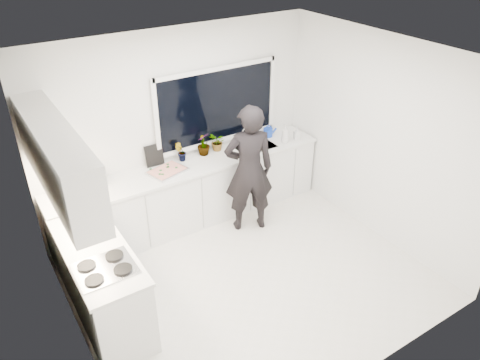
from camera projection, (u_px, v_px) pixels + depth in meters
floor at (249, 277)px, 5.78m from camera, size 4.00×3.50×0.02m
wall_back at (178, 127)px, 6.37m from camera, size 4.00×0.02×2.70m
wall_left at (63, 245)px, 4.15m from camera, size 0.02×3.50×2.70m
wall_right at (380, 140)px, 6.03m from camera, size 0.02×3.50×2.70m
ceiling at (252, 59)px, 4.40m from camera, size 4.00×3.50×0.02m
window at (217, 106)px, 6.52m from camera, size 1.80×0.02×1.00m
base_cabinets_back at (192, 194)px, 6.60m from camera, size 3.92×0.58×0.88m
base_cabinets_left at (103, 285)px, 5.02m from camera, size 0.58×1.60×0.88m
countertop_back at (191, 166)px, 6.36m from camera, size 3.94×0.62×0.04m
countertop_left at (96, 251)px, 4.79m from camera, size 0.62×1.60×0.04m
upper_cabinets at (57, 159)px, 4.51m from camera, size 0.34×2.10×0.70m
sink at (254, 149)px, 6.87m from camera, size 0.58×0.42×0.14m
faucet at (247, 134)px, 6.94m from camera, size 0.03×0.03×0.22m
stovetop at (105, 268)px, 4.51m from camera, size 0.56×0.48×0.03m
person at (249, 170)px, 6.24m from camera, size 0.78×0.65×1.83m
pizza_tray at (167, 171)px, 6.16m from camera, size 0.55×0.47×0.03m
pizza at (167, 170)px, 6.15m from camera, size 0.50×0.41×0.01m
watering_can at (268, 132)px, 7.10m from camera, size 0.16×0.16×0.13m
paper_towel_roll at (68, 186)px, 5.62m from camera, size 0.12×0.12×0.26m
knife_block at (96, 178)px, 5.82m from camera, size 0.16×0.14×0.22m
utensil_crock at (103, 215)px, 5.18m from camera, size 0.17×0.17×0.16m
picture_frame_large at (80, 176)px, 5.80m from camera, size 0.22×0.05×0.28m
picture_frame_small at (154, 155)px, 6.26m from camera, size 0.25×0.02×0.30m
herb_plants at (207, 144)px, 6.57m from camera, size 0.78×0.26×0.32m
soap_bottles at (289, 134)px, 6.92m from camera, size 0.33×0.12×0.28m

